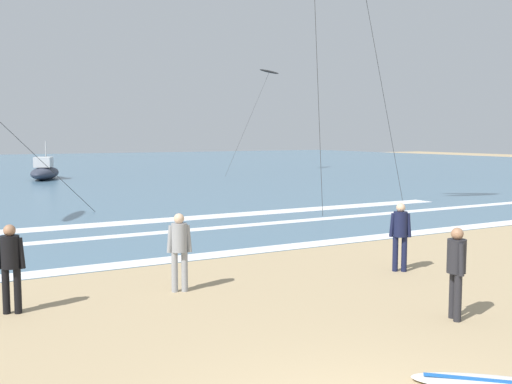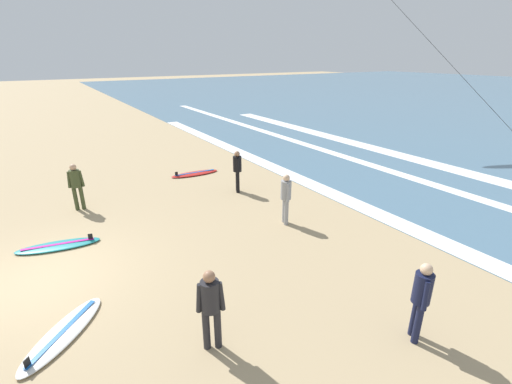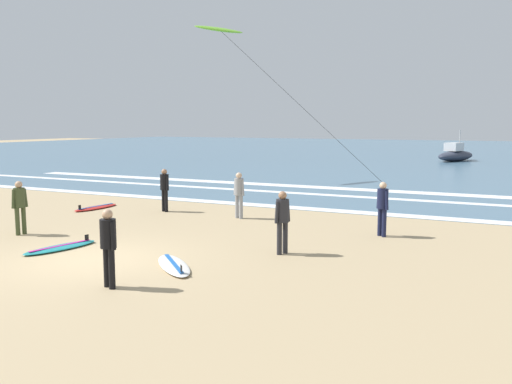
{
  "view_description": "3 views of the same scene",
  "coord_description": "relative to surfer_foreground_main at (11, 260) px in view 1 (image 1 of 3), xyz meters",
  "views": [
    {
      "loc": [
        -4.08,
        -4.53,
        3.17
      ],
      "look_at": [
        0.89,
        4.15,
        2.22
      ],
      "focal_mm": 42.51,
      "sensor_mm": 36.0,
      "label": 1
    },
    {
      "loc": [
        8.53,
        0.64,
        4.92
      ],
      "look_at": [
        0.01,
        5.94,
        1.02
      ],
      "focal_mm": 24.86,
      "sensor_mm": 36.0,
      "label": 2
    },
    {
      "loc": [
        9.19,
        -9.75,
        3.29
      ],
      "look_at": [
        1.55,
        5.96,
        1.06
      ],
      "focal_mm": 38.05,
      "sensor_mm": 36.0,
      "label": 3
    }
  ],
  "objects": [
    {
      "name": "wave_foam_mid_break",
      "position": [
        3.53,
        7.07,
        -0.94
      ],
      "size": [
        55.76,
        0.62,
        0.01
      ],
      "primitive_type": "cube",
      "color": "white",
      "rests_on": "ocean_surface"
    },
    {
      "name": "surfer_left_far",
      "position": [
        3.17,
        -0.08,
        0.0
      ],
      "size": [
        0.51,
        0.32,
        1.6
      ],
      "color": "gray",
      "rests_on": "ground"
    },
    {
      "name": "wave_foam_outer_break",
      "position": [
        1.82,
        9.72,
        -0.94
      ],
      "size": [
        36.02,
        1.1,
        0.01
      ],
      "primitive_type": "cube",
      "color": "white",
      "rests_on": "ocean_surface"
    },
    {
      "name": "offshore_boat",
      "position": [
        6.81,
        33.39,
        -0.4
      ],
      "size": [
        3.46,
        5.46,
        2.7
      ],
      "color": "#2D3342",
      "rests_on": "ground"
    },
    {
      "name": "surfer_left_near",
      "position": [
        6.55,
        -4.16,
        0.0
      ],
      "size": [
        0.32,
        0.5,
        1.6
      ],
      "color": "#232328",
      "rests_on": "ground"
    },
    {
      "name": "kite_black_low_near",
      "position": [
        25.74,
        33.98,
        7.57
      ],
      "size": [
        7.83,
        5.0,
        8.79
      ],
      "color": "black",
      "rests_on": "ground"
    },
    {
      "name": "surfer_mid_group",
      "position": [
        8.32,
        -0.91,
        0.0
      ],
      "size": [
        0.45,
        0.39,
        1.6
      ],
      "color": "#141938",
      "rests_on": "ground"
    },
    {
      "name": "wave_foam_shoreline",
      "position": [
        2.92,
        2.91,
        -0.94
      ],
      "size": [
        37.37,
        0.77,
        0.01
      ],
      "primitive_type": "cube",
      "color": "white",
      "rests_on": "ocean_surface"
    },
    {
      "name": "surfer_foreground_main",
      "position": [
        0.0,
        0.0,
        0.0
      ],
      "size": [
        0.5,
        0.32,
        1.6
      ],
      "color": "black",
      "rests_on": "ground"
    }
  ]
}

